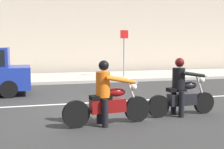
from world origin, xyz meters
name	(u,v)px	position (x,y,z in m)	size (l,w,h in m)	color
ground_plane	(109,108)	(0.00, 0.00, 0.00)	(80.00, 80.00, 0.00)	#2D2D2D
sidewalk_slab	(72,77)	(0.00, 8.00, 0.07)	(40.00, 4.40, 0.14)	#A8A399
lane_marking_stripe	(91,103)	(-0.40, 0.90, 0.00)	(18.00, 0.14, 0.01)	silver
motorcycle_with_rider_orange_stripe	(107,99)	(-0.56, -1.92, 0.64)	(2.23, 0.71, 1.57)	black
motorcycle_with_rider_black_leather	(182,92)	(1.65, -1.50, 0.65)	(2.04, 0.70, 1.58)	black
street_sign_post	(124,48)	(2.73, 7.13, 1.69)	(0.44, 0.08, 2.55)	gray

